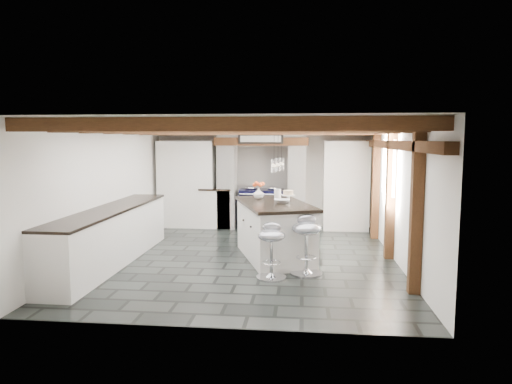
# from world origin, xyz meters

# --- Properties ---
(ground) EXTENTS (6.00, 6.00, 0.00)m
(ground) POSITION_xyz_m (0.00, 0.00, 0.00)
(ground) COLOR black
(ground) RESTS_ON ground
(room_shell) EXTENTS (6.00, 6.03, 6.00)m
(room_shell) POSITION_xyz_m (-0.61, 1.42, 1.07)
(room_shell) COLOR white
(room_shell) RESTS_ON ground
(range_cooker) EXTENTS (1.00, 0.63, 0.99)m
(range_cooker) POSITION_xyz_m (0.00, 2.68, 0.47)
(range_cooker) COLOR black
(range_cooker) RESTS_ON ground
(kitchen_island) EXTENTS (1.59, 2.18, 1.29)m
(kitchen_island) POSITION_xyz_m (0.45, 0.03, 0.50)
(kitchen_island) COLOR white
(kitchen_island) RESTS_ON ground
(bar_stool_near) EXTENTS (0.58, 0.58, 0.91)m
(bar_stool_near) POSITION_xyz_m (0.99, -0.89, 0.56)
(bar_stool_near) COLOR silver
(bar_stool_near) RESTS_ON ground
(bar_stool_far) EXTENTS (0.48, 0.48, 0.82)m
(bar_stool_far) POSITION_xyz_m (0.49, -1.15, 0.51)
(bar_stool_far) COLOR silver
(bar_stool_far) RESTS_ON ground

